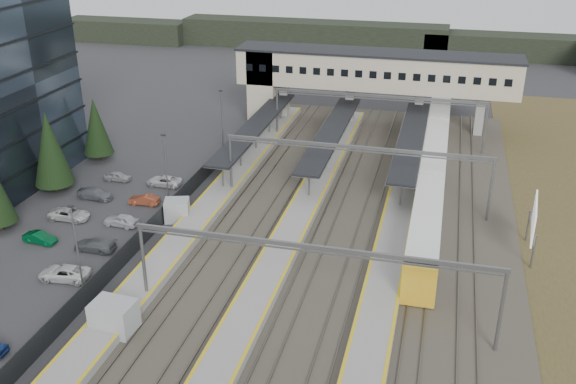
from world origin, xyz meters
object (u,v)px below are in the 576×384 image
(relay_cabin_near, at_px, (114,318))
(footbridge, at_px, (356,73))
(billboard, at_px, (534,220))
(train, at_px, (434,159))
(relay_cabin_far, at_px, (177,210))

(relay_cabin_near, relative_size, footbridge, 0.08)
(relay_cabin_near, height_order, billboard, billboard)
(footbridge, height_order, train, footbridge)
(footbridge, bearing_deg, billboard, -57.21)
(billboard, bearing_deg, train, 118.45)
(relay_cabin_far, bearing_deg, relay_cabin_near, -81.06)
(relay_cabin_far, xyz_separation_m, billboard, (35.08, 1.45, 2.50))
(footbridge, xyz_separation_m, train, (12.30, -16.26, -5.89))
(relay_cabin_near, height_order, footbridge, footbridge)
(billboard, bearing_deg, relay_cabin_near, -147.28)
(footbridge, distance_m, billboard, 40.76)
(relay_cabin_far, relative_size, footbridge, 0.07)
(relay_cabin_near, distance_m, train, 44.49)
(relay_cabin_far, distance_m, footbridge, 38.48)
(relay_cabin_near, distance_m, footbridge, 56.00)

